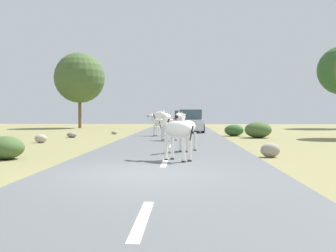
{
  "coord_description": "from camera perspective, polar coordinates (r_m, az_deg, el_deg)",
  "views": [
    {
      "loc": [
        1.06,
        -9.11,
        1.49
      ],
      "look_at": [
        0.4,
        6.4,
        0.98
      ],
      "focal_mm": 40.76,
      "sensor_mm": 36.0,
      "label": 1
    }
  ],
  "objects": [
    {
      "name": "lane_markings",
      "position": [
        8.26,
        -1.57,
        -8.14
      ],
      "size": [
        0.16,
        56.0,
        0.01
      ],
      "color": "silver",
      "rests_on": "road"
    },
    {
      "name": "zebra_0",
      "position": [
        14.44,
        2.84,
        -0.22
      ],
      "size": [
        0.95,
        1.51,
        1.53
      ],
      "rotation": [
        0.0,
        0.0,
        2.68
      ],
      "color": "silver",
      "rests_on": "road"
    },
    {
      "name": "zebra_1",
      "position": [
        11.62,
        1.13,
        -0.59
      ],
      "size": [
        1.38,
        1.27,
        1.57
      ],
      "rotation": [
        0.0,
        0.0,
        0.85
      ],
      "color": "silver",
      "rests_on": "road"
    },
    {
      "name": "bush_0",
      "position": [
        25.61,
        9.84,
        -0.64
      ],
      "size": [
        1.27,
        1.14,
        0.76
      ],
      "primitive_type": "ellipsoid",
      "color": "#2D5628",
      "rests_on": "ground_plane"
    },
    {
      "name": "zebra_2",
      "position": [
        24.52,
        -1.46,
        0.54
      ],
      "size": [
        1.39,
        1.01,
        1.46
      ],
      "rotation": [
        0.0,
        0.0,
        1.02
      ],
      "color": "silver",
      "rests_on": "road"
    },
    {
      "name": "ground_plane",
      "position": [
        9.29,
        -4.16,
        -7.35
      ],
      "size": [
        90.0,
        90.0,
        0.0
      ],
      "primitive_type": "plane",
      "color": "olive"
    },
    {
      "name": "rock_2",
      "position": [
        24.32,
        -14.18,
        -1.29
      ],
      "size": [
        0.61,
        0.61,
        0.34
      ],
      "primitive_type": "ellipsoid",
      "color": "gray",
      "rests_on": "ground_plane"
    },
    {
      "name": "car_0",
      "position": [
        39.14,
        2.35,
        0.93
      ],
      "size": [
        2.24,
        4.45,
        1.74
      ],
      "rotation": [
        0.0,
        0.0,
        3.07
      ],
      "color": "red",
      "rests_on": "road"
    },
    {
      "name": "zebra_3",
      "position": [
        20.33,
        0.41,
        0.35
      ],
      "size": [
        1.54,
        0.78,
        1.51
      ],
      "rotation": [
        0.0,
        0.0,
        4.38
      ],
      "color": "silver",
      "rests_on": "road"
    },
    {
      "name": "car_1",
      "position": [
        29.7,
        3.28,
        0.63
      ],
      "size": [
        2.17,
        4.42,
        1.74
      ],
      "rotation": [
        0.0,
        0.0,
        0.05
      ],
      "color": "silver",
      "rests_on": "road"
    },
    {
      "name": "rock_3",
      "position": [
        20.43,
        -18.48,
        -1.81
      ],
      "size": [
        0.63,
        0.48,
        0.42
      ],
      "primitive_type": "ellipsoid",
      "color": "#A89E8C",
      "rests_on": "ground_plane"
    },
    {
      "name": "tree_4",
      "position": [
        40.4,
        -13.08,
        7.02
      ],
      "size": [
        5.15,
        5.15,
        7.73
      ],
      "color": "brown",
      "rests_on": "ground_plane"
    },
    {
      "name": "rock_0",
      "position": [
        13.44,
        15.03,
        -3.52
      ],
      "size": [
        0.66,
        0.46,
        0.48
      ],
      "primitive_type": "ellipsoid",
      "color": "gray",
      "rests_on": "ground_plane"
    },
    {
      "name": "bush_2",
      "position": [
        13.49,
        -23.24,
        -3.0
      ],
      "size": [
        1.26,
        1.13,
        0.76
      ],
      "primitive_type": "ellipsoid",
      "color": "#425B2D",
      "rests_on": "ground_plane"
    },
    {
      "name": "bush_3",
      "position": [
        23.97,
        13.32,
        -0.56
      ],
      "size": [
        1.64,
        1.47,
        0.98
      ],
      "primitive_type": "ellipsoid",
      "color": "#425B2D",
      "rests_on": "ground_plane"
    },
    {
      "name": "rock_1",
      "position": [
        27.65,
        -8.03,
        -0.97
      ],
      "size": [
        0.46,
        0.33,
        0.26
      ],
      "primitive_type": "ellipsoid",
      "color": "#A89E8C",
      "rests_on": "ground_plane"
    },
    {
      "name": "road",
      "position": [
        9.24,
        -1.13,
        -7.24
      ],
      "size": [
        6.0,
        64.0,
        0.05
      ],
      "primitive_type": "cube",
      "color": "#56595B",
      "rests_on": "ground_plane"
    }
  ]
}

